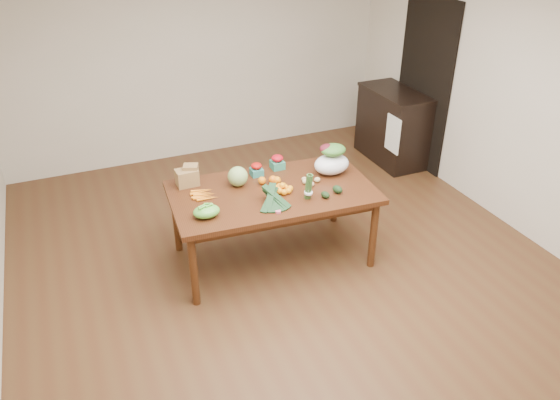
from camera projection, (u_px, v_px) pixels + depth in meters
name	position (u px, v px, depth m)	size (l,w,h in m)	color
floor	(293.00, 274.00, 5.12)	(6.00, 6.00, 0.00)	#4F331B
room_walls	(295.00, 142.00, 4.45)	(5.02, 6.02, 2.70)	silver
dining_table	(272.00, 225.00, 5.17)	(1.85, 1.03, 0.75)	#43200F
doorway_dark	(424.00, 84.00, 6.72)	(0.02, 1.00, 2.10)	black
cabinet	(392.00, 126.00, 7.08)	(0.52, 1.02, 0.94)	black
dish_towel	(393.00, 134.00, 6.63)	(0.02, 0.28, 0.45)	white
paper_bag	(187.00, 176.00, 5.03)	(0.27, 0.22, 0.19)	brown
cabbage	(238.00, 176.00, 5.02)	(0.19, 0.19, 0.19)	#93B367
strawberry_basket_a	(257.00, 171.00, 5.22)	(0.11, 0.11, 0.10)	#B4170C
strawberry_basket_b	(277.00, 163.00, 5.35)	(0.12, 0.12, 0.11)	red
orange_a	(262.00, 181.00, 5.07)	(0.07, 0.07, 0.07)	#FFA20F
orange_b	(273.00, 180.00, 5.09)	(0.08, 0.08, 0.08)	orange
orange_c	(277.00, 180.00, 5.08)	(0.07, 0.07, 0.07)	orange
mandarin_cluster	(282.00, 187.00, 4.94)	(0.18, 0.18, 0.09)	orange
carrots	(204.00, 194.00, 4.89)	(0.22, 0.22, 0.03)	orange
snap_pea_bag	(206.00, 211.00, 4.56)	(0.23, 0.17, 0.10)	#59B93E
kale_bunch	(274.00, 199.00, 4.68)	(0.32, 0.40, 0.16)	black
asparagus_bundle	(309.00, 187.00, 4.78)	(0.08, 0.08, 0.25)	#427937
potato_a	(305.00, 182.00, 5.08)	(0.06, 0.05, 0.05)	tan
potato_b	(311.00, 184.00, 5.04)	(0.06, 0.05, 0.05)	tan
potato_c	(310.00, 179.00, 5.12)	(0.05, 0.05, 0.05)	#D4C77A
potato_d	(304.00, 179.00, 5.13)	(0.05, 0.05, 0.04)	tan
potato_e	(317.00, 180.00, 5.11)	(0.06, 0.05, 0.05)	tan
avocado_a	(325.00, 195.00, 4.85)	(0.06, 0.09, 0.06)	black
avocado_b	(337.00, 189.00, 4.93)	(0.07, 0.11, 0.07)	black
salad_bag	(332.00, 161.00, 5.22)	(0.35, 0.26, 0.27)	white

